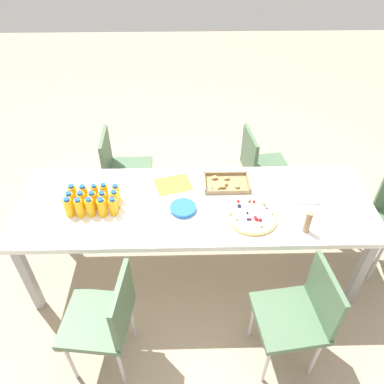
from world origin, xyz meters
The scene contains 27 objects.
ground_plane centered at (0.00, 0.00, 0.00)m, with size 12.00×12.00×0.00m, color tan.
party_table centered at (0.00, 0.00, 0.68)m, with size 2.52×0.82×0.74m.
chair_far_right centered at (0.62, 0.76, 0.50)m, with size 0.45×0.45×0.83m.
chair_near_left centered at (-0.55, -0.74, 0.50)m, with size 0.45×0.45×0.83m.
chair_near_right centered at (0.62, -0.73, 0.50)m, with size 0.45×0.45×0.83m.
chair_far_left centered at (-0.64, 0.75, 0.50)m, with size 0.41×0.41×0.83m.
juice_bottle_0 centered at (-0.85, -0.10, 0.81)m, with size 0.06×0.06×0.15m.
juice_bottle_1 centered at (-0.78, -0.11, 0.81)m, with size 0.06×0.06×0.15m.
juice_bottle_2 centered at (-0.71, -0.10, 0.81)m, with size 0.06×0.06×0.15m.
juice_bottle_3 centered at (-0.63, -0.10, 0.81)m, with size 0.06×0.06×0.15m.
juice_bottle_4 centered at (-0.55, -0.10, 0.80)m, with size 0.05×0.05×0.14m.
juice_bottle_5 centered at (-0.86, -0.03, 0.80)m, with size 0.06×0.06×0.14m.
juice_bottle_6 centered at (-0.78, -0.03, 0.80)m, with size 0.06×0.06×0.14m.
juice_bottle_7 centered at (-0.70, -0.03, 0.81)m, with size 0.06×0.06×0.14m.
juice_bottle_8 centered at (-0.63, -0.03, 0.80)m, with size 0.06×0.06×0.14m.
juice_bottle_9 centered at (-0.55, -0.03, 0.81)m, with size 0.06×0.06×0.15m.
juice_bottle_10 centered at (-0.86, 0.04, 0.80)m, with size 0.06×0.06×0.14m.
juice_bottle_11 centered at (-0.78, 0.05, 0.80)m, with size 0.06×0.06×0.13m.
juice_bottle_12 centered at (-0.70, 0.05, 0.80)m, with size 0.05×0.05×0.14m.
juice_bottle_13 centered at (-0.63, 0.04, 0.81)m, with size 0.05×0.05×0.15m.
juice_bottle_14 centered at (-0.55, 0.05, 0.80)m, with size 0.06×0.06×0.14m.
fruit_pizza centered at (0.38, -0.15, 0.75)m, with size 0.35×0.35×0.05m.
snack_tray centered at (0.23, 0.19, 0.75)m, with size 0.34×0.23×0.04m.
plate_stack centered at (-0.08, -0.07, 0.75)m, with size 0.18×0.18×0.03m.
napkin_stack centered at (0.81, 0.04, 0.75)m, with size 0.15×0.15×0.02m, color white.
cardboard_tube centered at (0.72, -0.29, 0.82)m, with size 0.04×0.04×0.16m, color #9E7A56.
paper_folder centered at (-0.16, 0.21, 0.74)m, with size 0.26×0.20×0.01m, color yellow.
Camera 1 is at (-0.06, -1.94, 2.53)m, focal length 34.91 mm.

